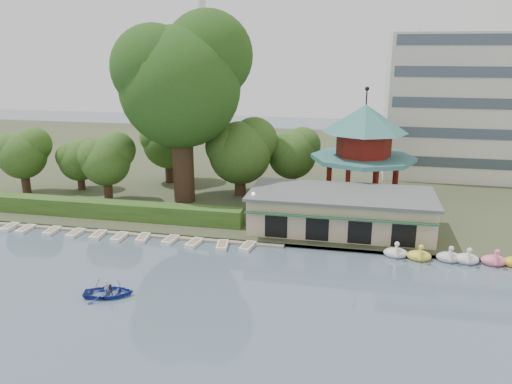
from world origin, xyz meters
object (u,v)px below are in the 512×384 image
(boathouse, at_px, (341,211))
(rowboat_with_passengers, at_px, (109,289))
(dock, at_px, (122,232))
(pavilion, at_px, (364,144))
(big_tree, at_px, (182,77))

(boathouse, bearing_deg, rowboat_with_passengers, -133.52)
(dock, relative_size, pavilion, 2.52)
(dock, height_order, boathouse, boathouse)
(boathouse, distance_m, big_tree, 23.58)
(rowboat_with_passengers, bearing_deg, pavilion, 55.89)
(pavilion, xyz_separation_m, rowboat_with_passengers, (-18.70, -27.61, -6.94))
(pavilion, height_order, big_tree, big_tree)
(big_tree, bearing_deg, rowboat_with_passengers, -84.93)
(boathouse, bearing_deg, big_tree, 161.62)
(dock, xyz_separation_m, pavilion, (24.00, 14.80, 7.36))
(boathouse, relative_size, big_tree, 0.83)
(boathouse, bearing_deg, pavilion, 78.72)
(big_tree, xyz_separation_m, rowboat_with_passengers, (2.11, -23.83, -14.60))
(boathouse, height_order, big_tree, big_tree)
(boathouse, xyz_separation_m, pavilion, (2.00, 10.03, 5.11))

